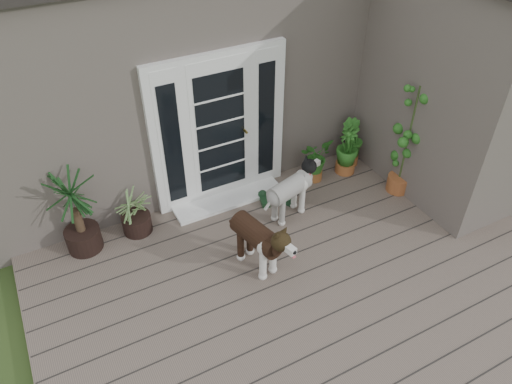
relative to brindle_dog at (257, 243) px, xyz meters
name	(u,v)px	position (x,y,z in m)	size (l,w,h in m)	color
deck	(317,296)	(0.43, -0.71, -0.44)	(6.20, 4.60, 0.12)	#6B5B4C
house_main	(177,47)	(0.43, 3.54, 1.05)	(7.40, 4.00, 3.10)	#665E54
house_wing	(460,89)	(3.33, 0.39, 1.05)	(1.60, 2.40, 3.10)	#665E54
door_unit	(220,130)	(0.23, 1.49, 0.70)	(1.90, 0.14, 2.15)	white
door_step	(229,199)	(0.23, 1.29, -0.35)	(1.60, 0.40, 0.05)	white
brindle_dog	(257,243)	(0.00, 0.00, 0.00)	(0.39, 0.91, 0.75)	#301C11
white_dog	(289,196)	(0.82, 0.62, -0.03)	(0.36, 0.83, 0.70)	beige
spider_plant	(134,211)	(-1.11, 1.29, -0.04)	(0.64, 0.64, 0.68)	#75945B
yucca	(76,212)	(-1.79, 1.29, 0.22)	(0.83, 0.83, 1.20)	black
herb_a	(315,163)	(1.59, 1.16, -0.09)	(0.46, 0.46, 0.58)	#215819
herb_b	(351,148)	(2.30, 1.25, -0.10)	(0.37, 0.37, 0.55)	#17531C
herb_c	(347,154)	(2.12, 1.10, -0.06)	(0.41, 0.41, 0.63)	#175118
sapling	(408,140)	(2.53, 0.37, 0.49)	(0.51, 0.51, 1.73)	#1B5217
clog_left	(286,200)	(0.93, 0.87, -0.33)	(0.14, 0.31, 0.09)	#16371E
clog_right	(264,199)	(0.66, 1.03, -0.33)	(0.16, 0.33, 0.10)	black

